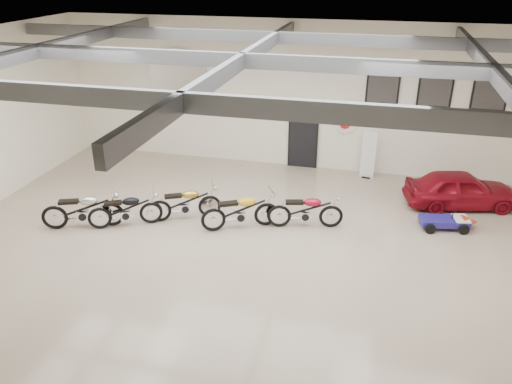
% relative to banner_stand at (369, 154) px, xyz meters
% --- Properties ---
extents(floor, '(16.00, 12.00, 0.01)m').
position_rel_banner_stand_xyz_m(floor, '(-2.78, -5.50, -0.86)').
color(floor, tan).
rests_on(floor, ground).
extents(ceiling, '(16.00, 12.00, 0.01)m').
position_rel_banner_stand_xyz_m(ceiling, '(-2.78, -5.50, 4.14)').
color(ceiling, slate).
rests_on(ceiling, back_wall).
extents(back_wall, '(16.00, 0.02, 5.00)m').
position_rel_banner_stand_xyz_m(back_wall, '(-2.78, 0.50, 1.64)').
color(back_wall, white).
rests_on(back_wall, floor).
extents(ceiling_beams, '(15.80, 11.80, 0.32)m').
position_rel_banner_stand_xyz_m(ceiling_beams, '(-2.78, -5.50, 3.89)').
color(ceiling_beams, '#515358').
rests_on(ceiling_beams, ceiling).
extents(door, '(0.92, 0.08, 2.10)m').
position_rel_banner_stand_xyz_m(door, '(-2.28, 0.45, 0.19)').
color(door, black).
rests_on(door, back_wall).
extents(logo_plaque, '(2.30, 0.06, 1.16)m').
position_rel_banner_stand_xyz_m(logo_plaque, '(-6.78, 0.45, 1.94)').
color(logo_plaque, silver).
rests_on(logo_plaque, back_wall).
extents(poster_left, '(1.05, 0.08, 1.35)m').
position_rel_banner_stand_xyz_m(poster_left, '(0.22, 0.46, 2.24)').
color(poster_left, black).
rests_on(poster_left, back_wall).
extents(poster_mid, '(1.05, 0.08, 1.35)m').
position_rel_banner_stand_xyz_m(poster_mid, '(1.82, 0.46, 2.24)').
color(poster_mid, black).
rests_on(poster_mid, back_wall).
extents(poster_right, '(1.05, 0.08, 1.35)m').
position_rel_banner_stand_xyz_m(poster_right, '(3.42, 0.46, 2.24)').
color(poster_right, black).
rests_on(poster_right, back_wall).
extents(oil_sign, '(0.72, 0.10, 0.72)m').
position_rel_banner_stand_xyz_m(oil_sign, '(-0.88, 0.45, 0.84)').
color(oil_sign, white).
rests_on(oil_sign, back_wall).
extents(banner_stand, '(0.49, 0.27, 1.71)m').
position_rel_banner_stand_xyz_m(banner_stand, '(0.00, 0.00, 0.00)').
color(banner_stand, white).
rests_on(banner_stand, floor).
extents(motorcycle_silver, '(2.25, 1.39, 1.12)m').
position_rel_banner_stand_xyz_m(motorcycle_silver, '(-7.37, -5.39, -0.30)').
color(motorcycle_silver, silver).
rests_on(motorcycle_silver, floor).
extents(motorcycle_black, '(2.02, 1.44, 1.02)m').
position_rel_banner_stand_xyz_m(motorcycle_black, '(-6.29, -5.03, -0.35)').
color(motorcycle_black, silver).
rests_on(motorcycle_black, floor).
extents(motorcycle_gold, '(2.07, 1.46, 1.04)m').
position_rel_banner_stand_xyz_m(motorcycle_gold, '(-4.86, -4.25, -0.33)').
color(motorcycle_gold, silver).
rests_on(motorcycle_gold, floor).
extents(motorcycle_yellow, '(2.16, 1.52, 1.09)m').
position_rel_banner_stand_xyz_m(motorcycle_yellow, '(-3.20, -4.39, -0.31)').
color(motorcycle_yellow, silver).
rests_on(motorcycle_yellow, floor).
extents(motorcycle_red, '(2.11, 1.07, 1.05)m').
position_rel_banner_stand_xyz_m(motorcycle_red, '(-1.49, -3.89, -0.33)').
color(motorcycle_red, silver).
rests_on(motorcycle_red, floor).
extents(go_kart, '(1.69, 1.01, 0.57)m').
position_rel_banner_stand_xyz_m(go_kart, '(2.35, -3.03, -0.57)').
color(go_kart, navy).
rests_on(go_kart, floor).
extents(vintage_car, '(2.03, 3.43, 1.10)m').
position_rel_banner_stand_xyz_m(vintage_car, '(2.77, -1.50, -0.31)').
color(vintage_car, maroon).
rests_on(vintage_car, floor).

